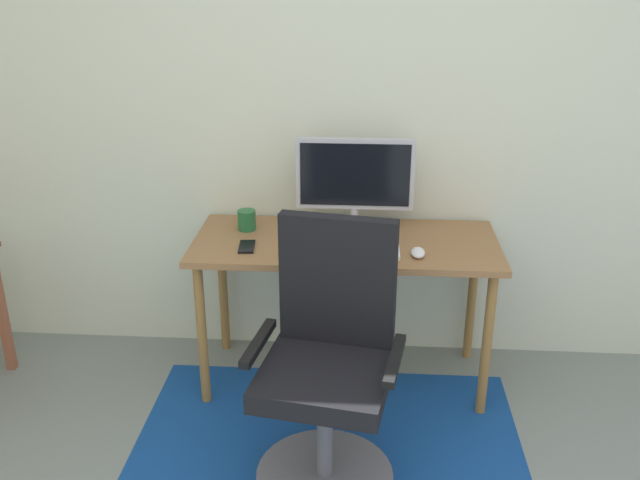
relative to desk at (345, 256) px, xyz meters
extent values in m
cube|color=beige|center=(0.05, 0.37, 0.65)|extent=(6.00, 0.10, 2.60)
cube|color=navy|center=(-0.05, -0.65, -0.65)|extent=(1.65, 1.40, 0.01)
cube|color=olive|center=(0.00, 0.00, 0.07)|extent=(1.39, 0.60, 0.03)
cylinder|color=olive|center=(-0.64, -0.24, -0.30)|extent=(0.04, 0.04, 0.70)
cylinder|color=olive|center=(0.64, -0.24, -0.30)|extent=(0.04, 0.04, 0.70)
cylinder|color=olive|center=(-0.64, 0.24, -0.30)|extent=(0.04, 0.04, 0.70)
cylinder|color=olive|center=(0.64, 0.24, -0.30)|extent=(0.04, 0.04, 0.70)
cylinder|color=#B2B2B7|center=(0.03, 0.16, 0.09)|extent=(0.18, 0.18, 0.01)
cylinder|color=#B2B2B7|center=(0.03, 0.16, 0.14)|extent=(0.04, 0.04, 0.09)
cube|color=#B7B7BC|center=(0.03, 0.16, 0.35)|extent=(0.55, 0.04, 0.33)
cube|color=black|center=(0.03, 0.14, 0.35)|extent=(0.51, 0.00, 0.29)
cube|color=white|center=(0.03, -0.15, 0.09)|extent=(0.43, 0.13, 0.02)
ellipsoid|color=white|center=(0.32, -0.16, 0.10)|extent=(0.06, 0.10, 0.03)
cylinder|color=#226232|center=(-0.47, 0.10, 0.13)|extent=(0.09, 0.09, 0.10)
cube|color=black|center=(-0.44, -0.12, 0.09)|extent=(0.08, 0.15, 0.01)
cylinder|color=slate|center=(-0.05, -0.75, -0.63)|extent=(0.54, 0.54, 0.05)
cylinder|color=slate|center=(-0.05, -0.75, -0.40)|extent=(0.06, 0.06, 0.40)
cube|color=black|center=(-0.05, -0.75, -0.16)|extent=(0.54, 0.54, 0.08)
cube|color=black|center=(-0.01, -0.55, 0.14)|extent=(0.45, 0.13, 0.52)
cube|color=black|center=(-0.30, -0.71, -0.05)|extent=(0.09, 0.33, 0.03)
cube|color=black|center=(0.20, -0.79, -0.05)|extent=(0.09, 0.33, 0.03)
cube|color=#985539|center=(-1.68, -0.03, -0.32)|extent=(0.04, 0.04, 0.66)
camera|label=1|loc=(0.08, -2.92, 1.27)|focal=38.76mm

